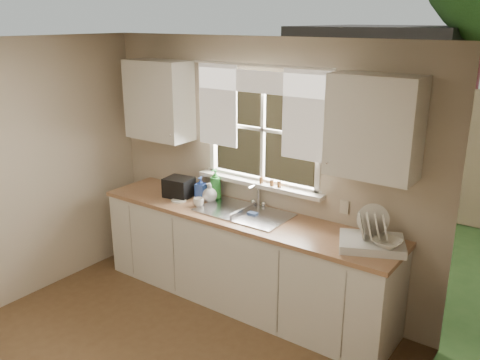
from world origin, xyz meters
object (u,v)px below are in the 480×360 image
Objects in this scene: dish_rack at (372,239)px; soap_bottle_a at (215,184)px; black_appliance at (179,187)px; cup at (198,202)px.

dish_rack reaches higher than soap_bottle_a.
dish_rack is at bearing -8.60° from black_appliance.
black_appliance is (-0.35, 0.11, 0.06)m from cup.
soap_bottle_a is at bearing 174.54° from dish_rack.
black_appliance is at bearing -160.25° from soap_bottle_a.
cup is at bearing -25.40° from black_appliance.
dish_rack is 2.30× the size of black_appliance.
cup is (-1.71, -0.10, -0.02)m from dish_rack.
dish_rack is at bearing -10.56° from soap_bottle_a.
dish_rack is 1.72m from soap_bottle_a.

